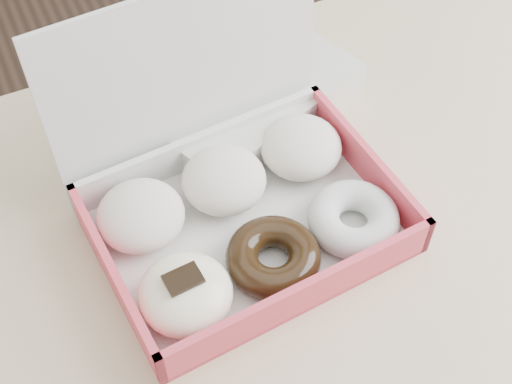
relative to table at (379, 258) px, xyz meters
name	(u,v)px	position (x,y,z in m)	size (l,w,h in m)	color
table	(379,258)	(0.00, 0.00, 0.00)	(1.20, 0.80, 0.75)	#CEB787
donut_box	(236,201)	(-0.16, 0.07, 0.12)	(0.35, 0.30, 0.24)	silver
newspapers	(235,88)	(-0.08, 0.26, 0.10)	(0.27, 0.22, 0.04)	white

